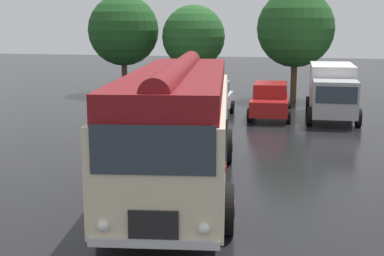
{
  "coord_description": "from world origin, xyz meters",
  "views": [
    {
      "loc": [
        2.67,
        -12.87,
        4.41
      ],
      "look_at": [
        -0.87,
        2.13,
        1.4
      ],
      "focal_mm": 50.0,
      "sensor_mm": 36.0,
      "label": 1
    }
  ],
  "objects_px": {
    "vintage_bus": "(179,120)",
    "car_mid_left": "(270,100)",
    "car_near_left": "(211,99)",
    "box_van": "(332,89)"
  },
  "relations": [
    {
      "from": "vintage_bus",
      "to": "car_mid_left",
      "type": "height_order",
      "value": "vintage_bus"
    },
    {
      "from": "box_van",
      "to": "car_near_left",
      "type": "bearing_deg",
      "value": -169.5
    },
    {
      "from": "car_near_left",
      "to": "box_van",
      "type": "xyz_separation_m",
      "value": [
        5.64,
        1.05,
        0.52
      ]
    },
    {
      "from": "car_near_left",
      "to": "car_mid_left",
      "type": "relative_size",
      "value": 1.0
    },
    {
      "from": "box_van",
      "to": "car_mid_left",
      "type": "bearing_deg",
      "value": -166.23
    },
    {
      "from": "car_near_left",
      "to": "box_van",
      "type": "height_order",
      "value": "box_van"
    },
    {
      "from": "vintage_bus",
      "to": "car_near_left",
      "type": "bearing_deg",
      "value": 97.04
    },
    {
      "from": "box_van",
      "to": "vintage_bus",
      "type": "bearing_deg",
      "value": -108.56
    },
    {
      "from": "car_mid_left",
      "to": "box_van",
      "type": "distance_m",
      "value": 2.97
    },
    {
      "from": "car_near_left",
      "to": "car_mid_left",
      "type": "distance_m",
      "value": 2.82
    }
  ]
}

